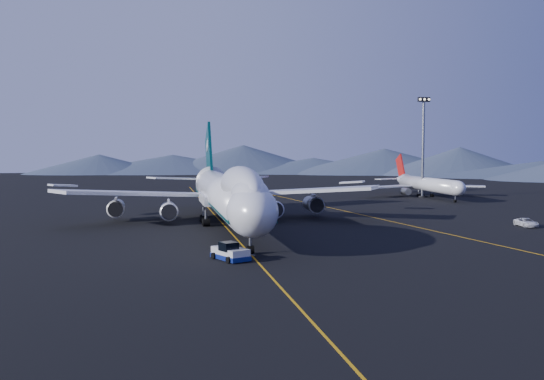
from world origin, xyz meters
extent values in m
plane|color=black|center=(0.00, 0.00, 0.00)|extent=(500.00, 500.00, 0.00)
cube|color=orange|center=(0.00, 0.00, 0.01)|extent=(0.25, 220.00, 0.01)
cube|color=orange|center=(30.00, 10.00, 0.01)|extent=(28.08, 198.09, 0.01)
cone|color=#3E4B60|center=(-40.81, 231.43, 6.00)|extent=(100.00, 100.00, 12.00)
cone|color=#3E4B60|center=(36.76, 232.11, 6.00)|extent=(100.00, 100.00, 12.00)
cone|color=#3E4B60|center=(110.33, 207.49, 6.00)|extent=(100.00, 100.00, 12.00)
cone|color=#3E4B60|center=(171.87, 160.27, 6.00)|extent=(100.00, 100.00, 12.00)
cylinder|color=silver|center=(0.00, 0.00, 5.60)|extent=(6.50, 56.00, 6.50)
ellipsoid|color=silver|center=(0.00, -28.00, 5.60)|extent=(6.50, 10.40, 6.50)
ellipsoid|color=silver|center=(0.00, -18.50, 8.10)|extent=(5.13, 25.16, 5.85)
cube|color=black|center=(0.00, -30.00, 6.80)|extent=(3.60, 1.61, 1.29)
cone|color=silver|center=(0.00, 33.00, 6.40)|extent=(6.50, 12.00, 6.50)
cube|color=#033537|center=(0.00, 1.00, 4.70)|extent=(6.24, 60.00, 1.10)
cube|color=silver|center=(0.00, 5.50, 4.50)|extent=(7.50, 13.00, 1.60)
cube|color=silver|center=(-14.50, 11.50, 5.20)|extent=(30.62, 23.28, 2.83)
cube|color=silver|center=(14.50, 11.50, 5.20)|extent=(30.62, 23.28, 2.83)
cylinder|color=slate|center=(-9.50, 7.50, 2.40)|extent=(2.90, 5.50, 2.90)
cylinder|color=slate|center=(-19.00, 14.00, 2.40)|extent=(2.90, 5.50, 2.90)
cylinder|color=slate|center=(9.50, 7.50, 2.40)|extent=(2.90, 5.50, 2.90)
cylinder|color=slate|center=(19.00, 14.00, 2.40)|extent=(2.90, 5.50, 2.90)
cube|color=#033537|center=(0.00, 32.00, 11.40)|extent=(0.55, 14.11, 15.94)
cube|color=silver|center=(-7.50, 34.50, 6.80)|extent=(12.39, 9.47, 0.98)
cube|color=silver|center=(7.50, 34.50, 6.80)|extent=(12.39, 9.47, 0.98)
cylinder|color=black|center=(0.00, -26.50, 0.55)|extent=(0.90, 1.10, 1.10)
cube|color=silver|center=(-3.00, -30.10, 0.86)|extent=(4.41, 5.64, 1.26)
cube|color=navy|center=(-3.00, -30.10, 0.40)|extent=(4.62, 5.89, 0.57)
cube|color=black|center=(-3.00, -30.10, 1.78)|extent=(2.44, 2.44, 1.03)
cylinder|color=silver|center=(61.81, 51.87, 3.61)|extent=(3.81, 32.12, 3.81)
ellipsoid|color=silver|center=(61.81, 35.81, 3.61)|extent=(3.81, 5.34, 3.81)
cone|color=silver|center=(61.81, 70.94, 4.02)|extent=(3.81, 7.03, 3.81)
cube|color=silver|center=(51.78, 56.89, 2.81)|extent=(16.86, 11.38, 0.35)
cube|color=silver|center=(71.85, 56.89, 2.81)|extent=(16.86, 11.38, 0.35)
cylinder|color=slate|center=(56.29, 54.38, 1.61)|extent=(1.91, 3.51, 1.91)
cylinder|color=slate|center=(67.33, 54.38, 1.61)|extent=(1.91, 3.51, 1.91)
cube|color=#AF1510|center=(61.81, 71.44, 7.83)|extent=(0.35, 6.84, 8.09)
imported|color=silver|center=(51.00, -8.83, 0.72)|extent=(2.83, 5.39, 1.45)
cylinder|color=black|center=(60.75, 53.52, 0.21)|extent=(2.55, 2.55, 0.42)
cylinder|color=slate|center=(60.75, 53.52, 13.26)|extent=(0.74, 0.74, 26.52)
cube|color=black|center=(60.75, 53.52, 26.84)|extent=(3.39, 0.85, 1.27)
camera|label=1|loc=(-11.90, -102.29, 13.52)|focal=40.00mm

